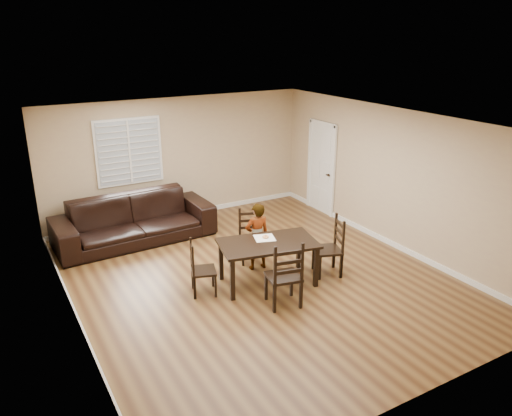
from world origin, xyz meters
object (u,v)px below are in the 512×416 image
at_px(chair_far, 287,279).
at_px(sofa, 134,220).
at_px(chair_right, 335,248).
at_px(donut, 266,236).
at_px(child, 257,236).
at_px(dining_table, 268,247).
at_px(chair_near, 251,236).
at_px(chair_left, 197,270).

height_order(chair_far, sofa, chair_far).
xyz_separation_m(chair_right, donut, (-1.14, 0.44, 0.30)).
height_order(chair_right, child, child).
xyz_separation_m(dining_table, donut, (0.06, 0.17, 0.11)).
relative_size(chair_right, sofa, 0.34).
height_order(chair_near, chair_far, chair_far).
relative_size(child, donut, 10.88).
distance_m(dining_table, donut, 0.21).
relative_size(chair_left, chair_right, 0.87).
bearing_deg(chair_near, child, -84.12).
distance_m(chair_near, chair_far, 1.88).
height_order(dining_table, child, child).
xyz_separation_m(chair_left, donut, (1.23, -0.09, 0.36)).
bearing_deg(dining_table, chair_near, 89.05).
relative_size(chair_far, sofa, 0.35).
bearing_deg(child, sofa, -51.29).
relative_size(chair_near, chair_right, 0.94).
distance_m(chair_far, donut, 1.08).
height_order(chair_far, chair_right, chair_far).
distance_m(child, donut, 0.43).
relative_size(chair_near, sofa, 0.31).
bearing_deg(chair_near, sofa, 150.90).
bearing_deg(chair_near, chair_left, -132.58).
bearing_deg(sofa, chair_near, -51.06).
xyz_separation_m(chair_far, chair_left, (-1.00, 1.10, -0.08)).
height_order(dining_table, chair_near, chair_near).
bearing_deg(chair_right, chair_near, -122.31).
bearing_deg(chair_far, dining_table, -89.33).
bearing_deg(sofa, donut, -63.58).
xyz_separation_m(chair_near, chair_left, (-1.40, -0.73, -0.03)).
distance_m(chair_left, sofa, 2.61).
bearing_deg(dining_table, chair_left, 179.43).
relative_size(chair_near, donut, 8.69).
height_order(child, donut, child).
relative_size(chair_near, chair_far, 0.89).
xyz_separation_m(chair_left, sofa, (-0.22, 2.60, 0.04)).
height_order(chair_far, child, child).
relative_size(child, sofa, 0.39).
relative_size(dining_table, chair_left, 1.90).
distance_m(chair_right, donut, 1.25).
distance_m(chair_near, sofa, 2.48).
bearing_deg(dining_table, chair_far, -90.12).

